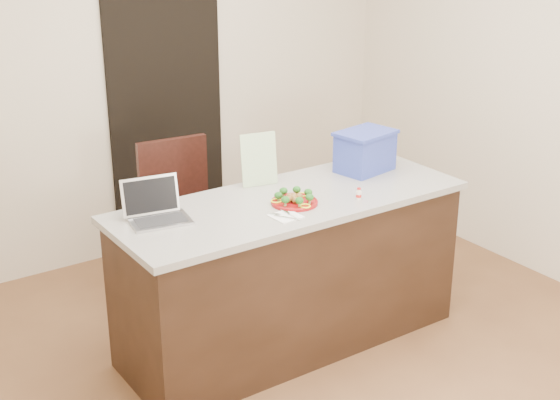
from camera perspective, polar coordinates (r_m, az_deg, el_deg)
ground at (r=4.62m, az=2.52°, el=-11.52°), size 4.00×4.00×0.00m
room_shell at (r=3.99m, az=2.89°, el=8.47°), size 4.00×4.00×4.00m
doorway at (r=5.84m, az=-8.27°, el=6.07°), size 0.90×0.02×2.00m
island at (r=4.57m, az=0.73°, el=-5.24°), size 2.06×0.76×0.92m
plate at (r=4.31m, az=1.06°, el=-0.15°), size 0.26×0.26×0.02m
meatballs at (r=4.30m, az=0.99°, el=0.17°), size 0.11×0.10×0.04m
broccoli at (r=4.29m, az=1.06°, el=0.37°), size 0.22×0.22×0.04m
pepper_rings at (r=4.31m, az=1.06°, el=-0.03°), size 0.24×0.22×0.01m
napkin at (r=4.13m, az=0.42°, el=-1.20°), size 0.15×0.15×0.01m
fork at (r=4.13m, az=0.12°, el=-1.14°), size 0.08×0.15×0.00m
knife at (r=4.13m, az=0.89°, el=-1.09°), size 0.02×0.18×0.01m
yogurt_bottle at (r=4.39m, az=5.78°, el=0.40°), size 0.03×0.03×0.07m
laptop at (r=4.13m, az=-9.10°, el=-0.63°), size 0.34×0.29×0.22m
leaflet at (r=4.55m, az=-1.55°, el=2.99°), size 0.22×0.09×0.31m
blue_box at (r=4.83m, az=6.24°, el=3.59°), size 0.39×0.31×0.25m
chair at (r=5.11m, az=-7.13°, el=-0.77°), size 0.51×0.51×1.06m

